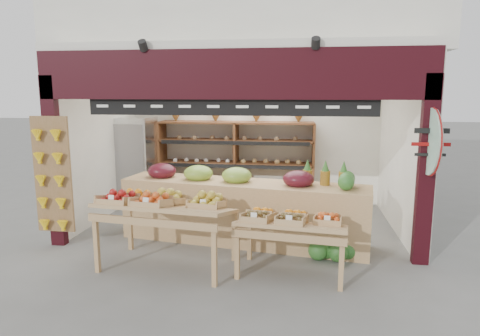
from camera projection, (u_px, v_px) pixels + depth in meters
name	position (u px, v px, depth m)	size (l,w,h in m)	color
ground	(239.00, 231.00, 7.50)	(60.00, 60.00, 0.00)	slate
shop_structure	(251.00, 14.00, 8.38)	(6.36, 5.12, 5.40)	white
banana_board	(52.00, 177.00, 6.54)	(0.60, 0.15, 1.80)	olive
gift_sign	(431.00, 142.00, 5.69)	(0.04, 0.93, 0.92)	#A5CFB6
back_shelving	(236.00, 148.00, 9.21)	(3.36, 0.55, 2.04)	brown
refrigerator	(136.00, 162.00, 9.04)	(0.73, 0.73, 1.89)	silver
cardboard_stack	(189.00, 210.00, 7.94)	(0.97, 0.70, 0.64)	silver
mid_counter	(242.00, 209.00, 6.89)	(4.03, 1.36, 1.22)	tan
display_table_left	(159.00, 204.00, 5.90)	(1.89, 1.21, 1.12)	tan
display_table_right	(288.00, 222.00, 5.65)	(1.52, 0.96, 0.93)	tan
watermelon_pile	(333.00, 243.00, 6.34)	(0.77, 0.72, 0.55)	#1B531B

